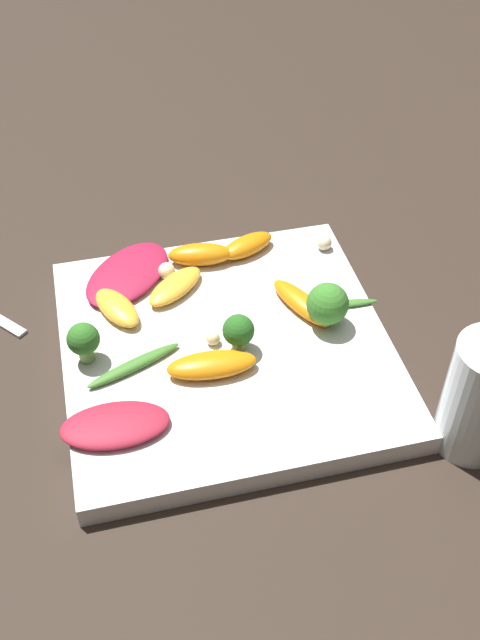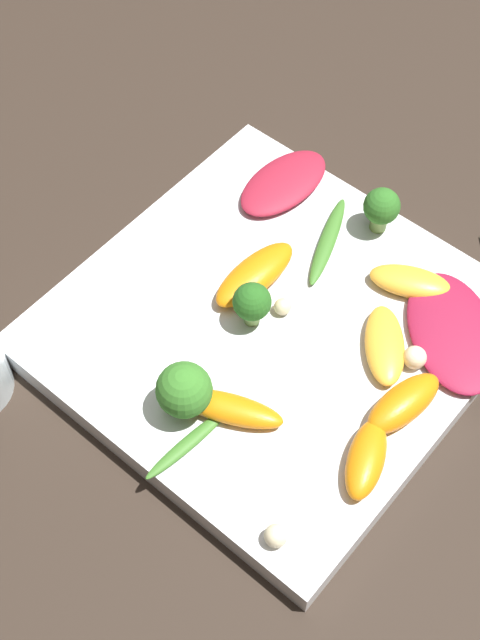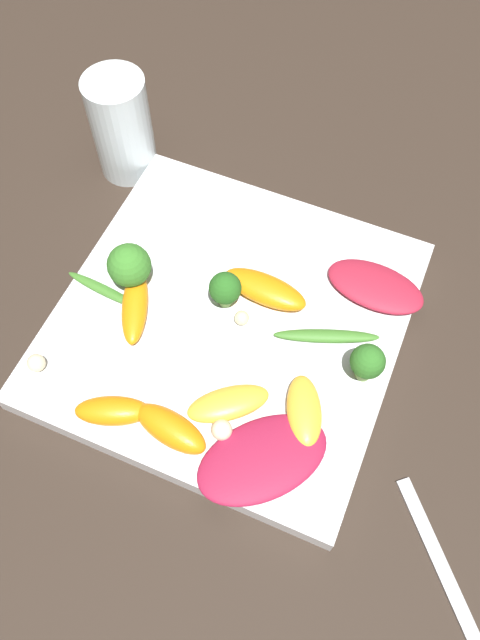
{
  "view_description": "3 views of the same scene",
  "coord_description": "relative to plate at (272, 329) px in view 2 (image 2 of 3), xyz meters",
  "views": [
    {
      "loc": [
        -0.47,
        0.1,
        0.52
      ],
      "look_at": [
        0.01,
        -0.02,
        0.04
      ],
      "focal_mm": 42.0,
      "sensor_mm": 36.0,
      "label": 1
    },
    {
      "loc": [
        0.22,
        -0.3,
        0.58
      ],
      "look_at": [
        -0.02,
        -0.02,
        0.03
      ],
      "focal_mm": 50.0,
      "sensor_mm": 36.0,
      "label": 2
    },
    {
      "loc": [
        0.25,
        0.11,
        0.51
      ],
      "look_at": [
        0.0,
        0.01,
        0.03
      ],
      "focal_mm": 35.0,
      "sensor_mm": 36.0,
      "label": 3
    }
  ],
  "objects": [
    {
      "name": "ground_plane",
      "position": [
        0.0,
        0.0,
        -0.01
      ],
      "size": [
        2.4,
        2.4,
        0.0
      ],
      "primitive_type": "plane",
      "color": "#2D231C"
    },
    {
      "name": "plate",
      "position": [
        0.0,
        0.0,
        0.0
      ],
      "size": [
        0.3,
        0.3,
        0.02
      ],
      "color": "white",
      "rests_on": "ground_plane"
    },
    {
      "name": "radicchio_leaf_0",
      "position": [
        0.11,
        0.08,
        0.02
      ],
      "size": [
        0.12,
        0.12,
        0.01
      ],
      "color": "maroon",
      "rests_on": "plate"
    },
    {
      "name": "radicchio_leaf_1",
      "position": [
        -0.08,
        0.11,
        0.02
      ],
      "size": [
        0.05,
        0.09,
        0.01
      ],
      "color": "maroon",
      "rests_on": "plate"
    },
    {
      "name": "orange_segment_0",
      "position": [
        0.12,
        -0.05,
        0.02
      ],
      "size": [
        0.05,
        0.07,
        0.02
      ],
      "color": "orange",
      "rests_on": "plate"
    },
    {
      "name": "orange_segment_1",
      "position": [
        0.03,
        -0.08,
        0.02
      ],
      "size": [
        0.08,
        0.05,
        0.02
      ],
      "color": "orange",
      "rests_on": "plate"
    },
    {
      "name": "orange_segment_2",
      "position": [
        0.12,
        0.0,
        0.02
      ],
      "size": [
        0.04,
        0.07,
        0.02
      ],
      "color": "orange",
      "rests_on": "plate"
    },
    {
      "name": "orange_segment_3",
      "position": [
        -0.03,
        0.02,
        0.02
      ],
      "size": [
        0.04,
        0.08,
        0.02
      ],
      "color": "orange",
      "rests_on": "plate"
    },
    {
      "name": "orange_segment_4",
      "position": [
        0.08,
        0.03,
        0.02
      ],
      "size": [
        0.07,
        0.07,
        0.01
      ],
      "color": "#FCAD33",
      "rests_on": "plate"
    },
    {
      "name": "orange_segment_5",
      "position": [
        0.06,
        0.09,
        0.02
      ],
      "size": [
        0.07,
        0.05,
        0.02
      ],
      "color": "#FCAD33",
      "rests_on": "plate"
    },
    {
      "name": "broccoli_floret_0",
      "position": [
        -0.01,
        -0.01,
        0.03
      ],
      "size": [
        0.03,
        0.03,
        0.04
      ],
      "color": "#84AD5B",
      "rests_on": "plate"
    },
    {
      "name": "broccoli_floret_1",
      "position": [
        -0.0,
        -0.1,
        0.04
      ],
      "size": [
        0.04,
        0.04,
        0.05
      ],
      "color": "#7A9E51",
      "rests_on": "plate"
    },
    {
      "name": "broccoli_floret_2",
      "position": [
        0.01,
        0.13,
        0.03
      ],
      "size": [
        0.03,
        0.03,
        0.04
      ],
      "color": "#7A9E51",
      "rests_on": "plate"
    },
    {
      "name": "arugula_sprig_0",
      "position": [
        0.02,
        -0.12,
        0.01
      ],
      "size": [
        0.02,
        0.08,
        0.01
      ],
      "color": "#3D7528",
      "rests_on": "plate"
    },
    {
      "name": "arugula_sprig_1",
      "position": [
        -0.01,
        0.09,
        0.01
      ],
      "size": [
        0.05,
        0.09,
        0.01
      ],
      "color": "#3D7528",
      "rests_on": "plate"
    },
    {
      "name": "macadamia_nut_0",
      "position": [
        0.1,
        0.04,
        0.02
      ],
      "size": [
        0.02,
        0.02,
        0.02
      ],
      "color": "beige",
      "rests_on": "plate"
    },
    {
      "name": "macadamia_nut_1",
      "position": [
        0.11,
        -0.13,
        0.02
      ],
      "size": [
        0.02,
        0.02,
        0.02
      ],
      "color": "beige",
      "rests_on": "plate"
    },
    {
      "name": "macadamia_nut_2",
      "position": [
        -0.0,
        0.01,
        0.02
      ],
      "size": [
        0.01,
        0.01,
        0.01
      ],
      "color": "beige",
      "rests_on": "plate"
    }
  ]
}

